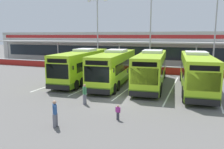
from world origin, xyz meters
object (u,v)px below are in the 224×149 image
Objects in this scene: coach_bus_leftmost at (82,66)px; coach_bus_right_centre at (196,72)px; pedestrian_with_handbag at (55,113)px; pedestrian_child at (118,112)px; pedestrian_in_dark_coat at (85,93)px; coach_bus_left_centre at (114,68)px; lamp_post_east at (215,29)px; coach_bus_centre at (151,69)px; lamp_post_centre at (150,29)px; lamp_post_west at (98,30)px.

coach_bus_leftmost and coach_bus_right_centre have the same top height.
coach_bus_leftmost is 7.61× the size of pedestrian_with_handbag.
pedestrian_in_dark_coat is at bearing 147.86° from pedestrian_child.
lamp_post_east is at bearing 45.55° from coach_bus_left_centre.
coach_bus_right_centre is at bearing 66.45° from pedestrian_child.
coach_bus_centre is 11.00m from pedestrian_child.
coach_bus_right_centre is 11.46m from pedestrian_in_dark_coat.
lamp_post_centre is at bearing 80.80° from coach_bus_left_centre.
coach_bus_centre is (4.08, 0.50, 0.00)m from coach_bus_left_centre.
coach_bus_right_centre is 7.61× the size of pedestrian_with_handbag.
pedestrian_with_handbag is (0.98, -12.78, -0.93)m from coach_bus_left_centre.
coach_bus_left_centre is 1.12× the size of lamp_post_centre.
pedestrian_child is at bearing 36.86° from pedestrian_with_handbag.
coach_bus_leftmost is 8.20m from coach_bus_centre.
coach_bus_leftmost is 1.12× the size of lamp_post_centre.
pedestrian_in_dark_coat is at bearing -60.74° from coach_bus_leftmost.
coach_bus_left_centre reaches higher than pedestrian_with_handbag.
coach_bus_leftmost is at bearing 111.54° from pedestrian_with_handbag.
coach_bus_leftmost is 1.12× the size of lamp_post_west.
coach_bus_left_centre is 4.11m from coach_bus_centre.
coach_bus_centre is 1.12× the size of lamp_post_centre.
pedestrian_with_handbag is at bearing -112.33° from lamp_post_east.
lamp_post_centre reaches higher than coach_bus_leftmost.
coach_bus_leftmost is at bearing -143.92° from lamp_post_east.
coach_bus_left_centre is at bearing -99.20° from lamp_post_centre.
coach_bus_left_centre is 8.25m from pedestrian_in_dark_coat.
pedestrian_in_dark_coat is 20.12m from lamp_post_west.
coach_bus_leftmost is 7.61× the size of pedestrian_in_dark_coat.
pedestrian_in_dark_coat is 0.15× the size of lamp_post_centre.
pedestrian_with_handbag is (5.09, -12.90, -0.93)m from coach_bus_leftmost.
lamp_post_centre is at bearing -179.99° from lamp_post_east.
lamp_post_west reaches higher than coach_bus_right_centre.
pedestrian_child is at bearing -113.55° from coach_bus_right_centre.
coach_bus_right_centre is (12.73, -0.22, 0.00)m from coach_bus_leftmost.
lamp_post_east is (10.72, 10.93, 4.50)m from coach_bus_left_centre.
lamp_post_west is (-10.64, 20.30, 5.75)m from pedestrian_child.
coach_bus_left_centre is 11.28m from pedestrian_child.
coach_bus_centre is 14.84m from lamp_post_west.
lamp_post_east reaches higher than pedestrian_child.
coach_bus_leftmost is 11.01m from lamp_post_west.
coach_bus_right_centre is 18.68m from lamp_post_west.
pedestrian_in_dark_coat is (-3.54, -8.68, -0.91)m from coach_bus_centre.
lamp_post_centre is 1.00× the size of lamp_post_east.
pedestrian_with_handbag is 0.15× the size of lamp_post_east.
coach_bus_right_centre is 14.83m from pedestrian_with_handbag.
coach_bus_centre is at bearing 7.04° from coach_bus_left_centre.
pedestrian_with_handbag is (-3.09, -13.28, -0.93)m from coach_bus_centre.
coach_bus_left_centre is at bearing -172.96° from coach_bus_centre.
pedestrian_child is 23.63m from lamp_post_west.
lamp_post_centre is at bearing 7.26° from lamp_post_west.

